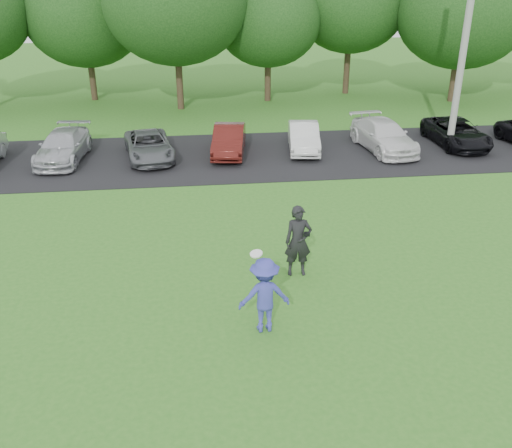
{
  "coord_description": "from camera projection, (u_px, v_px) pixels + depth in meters",
  "views": [
    {
      "loc": [
        -1.58,
        -9.73,
        7.55
      ],
      "look_at": [
        0.0,
        3.5,
        1.3
      ],
      "focal_mm": 40.0,
      "sensor_mm": 36.0,
      "label": 1
    }
  ],
  "objects": [
    {
      "name": "parked_cars",
      "position": [
        219.0,
        142.0,
        23.54
      ],
      "size": [
        29.28,
        5.01,
        1.24
      ],
      "color": "silver",
      "rests_on": "parking_lot"
    },
    {
      "name": "ground",
      "position": [
        275.0,
        348.0,
        12.13
      ],
      "size": [
        100.0,
        100.0,
        0.0
      ],
      "primitive_type": "plane",
      "color": "#317220",
      "rests_on": "ground"
    },
    {
      "name": "frisbee_player",
      "position": [
        264.0,
        295.0,
        12.4
      ],
      "size": [
        1.18,
        0.72,
        1.96
      ],
      "color": "#3C40AA",
      "rests_on": "ground"
    },
    {
      "name": "parking_lot",
      "position": [
        229.0,
        156.0,
        23.81
      ],
      "size": [
        32.0,
        6.5,
        0.03
      ],
      "primitive_type": "cube",
      "color": "black",
      "rests_on": "ground"
    },
    {
      "name": "utility_pole",
      "position": [
        465.0,
        37.0,
        22.34
      ],
      "size": [
        0.28,
        0.28,
        9.41
      ],
      "primitive_type": "cylinder",
      "color": "gray",
      "rests_on": "ground"
    },
    {
      "name": "camera_bystander",
      "position": [
        298.0,
        241.0,
        14.59
      ],
      "size": [
        0.71,
        0.47,
        1.91
      ],
      "color": "black",
      "rests_on": "ground"
    },
    {
      "name": "tree_row",
      "position": [
        242.0,
        11.0,
        30.67
      ],
      "size": [
        42.39,
        9.85,
        8.64
      ],
      "color": "#38281C",
      "rests_on": "ground"
    }
  ]
}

